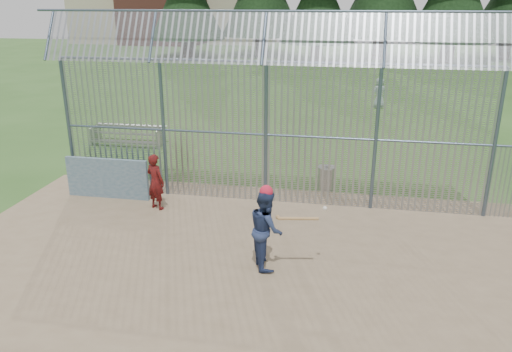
% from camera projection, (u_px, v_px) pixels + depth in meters
% --- Properties ---
extents(ground, '(120.00, 120.00, 0.00)m').
position_uv_depth(ground, '(240.00, 259.00, 11.34)').
color(ground, '#2D511E').
rests_on(ground, ground).
extents(dirt_infield, '(14.00, 10.00, 0.02)m').
position_uv_depth(dirt_infield, '(235.00, 269.00, 10.87)').
color(dirt_infield, '#756047').
rests_on(dirt_infield, ground).
extents(dugout_wall, '(2.50, 0.12, 1.20)m').
position_uv_depth(dugout_wall, '(107.00, 178.00, 14.61)').
color(dugout_wall, '#38566B').
rests_on(dugout_wall, dirt_infield).
extents(batter, '(0.94, 1.05, 1.76)m').
position_uv_depth(batter, '(266.00, 229.00, 10.73)').
color(batter, navy).
rests_on(batter, dirt_infield).
extents(onlooker, '(0.68, 0.58, 1.59)m').
position_uv_depth(onlooker, '(156.00, 182.00, 13.77)').
color(onlooker, maroon).
rests_on(onlooker, dirt_infield).
extents(bg_kid_standing, '(0.94, 0.82, 1.63)m').
position_uv_depth(bg_kid_standing, '(379.00, 93.00, 26.82)').
color(bg_kid_standing, gray).
rests_on(bg_kid_standing, ground).
extents(batting_gear, '(1.42, 0.39, 0.68)m').
position_uv_depth(batting_gear, '(272.00, 196.00, 10.43)').
color(batting_gear, red).
rests_on(batting_gear, ground).
extents(trash_can, '(0.56, 0.56, 0.82)m').
position_uv_depth(trash_can, '(326.00, 178.00, 15.32)').
color(trash_can, gray).
rests_on(trash_can, ground).
extents(bleacher, '(3.00, 0.95, 0.72)m').
position_uv_depth(bleacher, '(128.00, 135.00, 20.12)').
color(bleacher, slate).
rests_on(bleacher, ground).
extents(backstop_fence, '(20.09, 0.81, 5.30)m').
position_uv_depth(backstop_fence, '(332.00, 126.00, 13.42)').
color(backstop_fence, '#47566B').
rests_on(backstop_fence, ground).
extents(distant_buildings, '(26.50, 10.50, 8.00)m').
position_uv_depth(distant_buildings, '(160.00, 15.00, 66.45)').
color(distant_buildings, brown).
rests_on(distant_buildings, ground).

